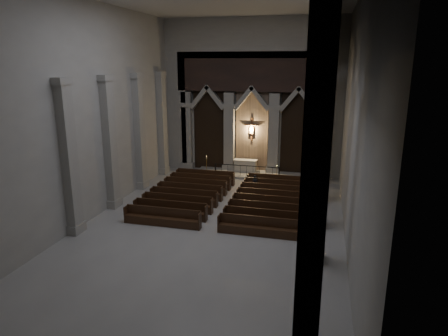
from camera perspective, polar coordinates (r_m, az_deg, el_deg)
name	(u,v)px	position (r m, az deg, el deg)	size (l,w,h in m)	color
room	(211,85)	(20.35, -1.87, 11.73)	(24.00, 24.10, 12.00)	#A4A19B
sanctuary_wall	(252,90)	(31.64, 4.02, 11.05)	(14.00, 0.77, 12.00)	#A29F97
right_arcade	(325,81)	(20.88, 14.19, 11.99)	(1.00, 24.00, 12.00)	#A29F97
left_pilasters	(126,139)	(26.58, -13.83, 4.03)	(0.60, 13.00, 8.03)	#A29F97
sanctuary_step	(248,174)	(31.85, 3.50, -0.88)	(8.50, 2.60, 0.15)	#A29F97
altar	(245,165)	(32.29, 3.07, 0.38)	(1.88, 0.75, 0.95)	beige
altar_rail	(247,169)	(30.97, 3.26, -0.19)	(5.12, 0.09, 1.01)	black
candle_stand_left	(207,170)	(31.74, -2.50, -0.24)	(0.27, 0.27, 1.62)	olive
candle_stand_right	(277,178)	(29.83, 7.52, -1.47)	(0.24, 0.24, 1.39)	olive
pews	(228,200)	(25.22, 0.51, -4.56)	(9.80, 8.62, 0.98)	black
worshipper	(255,184)	(27.61, 4.44, -2.26)	(0.44, 0.29, 1.20)	black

